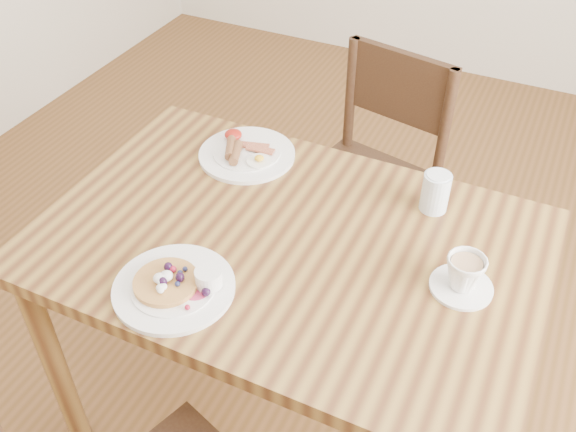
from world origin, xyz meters
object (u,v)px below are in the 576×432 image
object	(u,v)px
teacup_saucer	(464,275)
water_glass	(435,192)
dining_table	(288,267)
chair_far	(371,172)
breakfast_plate	(245,153)
pancake_plate	(176,285)

from	to	relation	value
teacup_saucer	water_glass	size ratio (longest dim) A/B	1.35
dining_table	teacup_saucer	bearing A→B (deg)	2.29
chair_far	breakfast_plate	xyz separation A→B (m)	(-0.25, -0.42, 0.27)
dining_table	teacup_saucer	xyz separation A→B (m)	(0.42, 0.02, 0.14)
dining_table	water_glass	world-z (taller)	water_glass
teacup_saucer	water_glass	xyz separation A→B (m)	(-0.13, 0.24, 0.01)
breakfast_plate	teacup_saucer	distance (m)	0.71
breakfast_plate	dining_table	bearing A→B (deg)	-45.38
chair_far	pancake_plate	size ratio (longest dim) A/B	3.26
dining_table	water_glass	bearing A→B (deg)	42.62
pancake_plate	teacup_saucer	xyz separation A→B (m)	(0.56, 0.27, 0.03)
breakfast_plate	pancake_plate	bearing A→B (deg)	-78.34
water_glass	breakfast_plate	bearing A→B (deg)	-179.90
breakfast_plate	water_glass	xyz separation A→B (m)	(0.54, 0.00, 0.04)
dining_table	teacup_saucer	size ratio (longest dim) A/B	8.57
pancake_plate	water_glass	bearing A→B (deg)	50.15
breakfast_plate	teacup_saucer	bearing A→B (deg)	-19.88
pancake_plate	water_glass	size ratio (longest dim) A/B	2.61
water_glass	dining_table	bearing A→B (deg)	-137.38
chair_far	pancake_plate	world-z (taller)	chair_far
pancake_plate	breakfast_plate	xyz separation A→B (m)	(-0.11, 0.52, -0.00)
dining_table	pancake_plate	bearing A→B (deg)	-120.10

